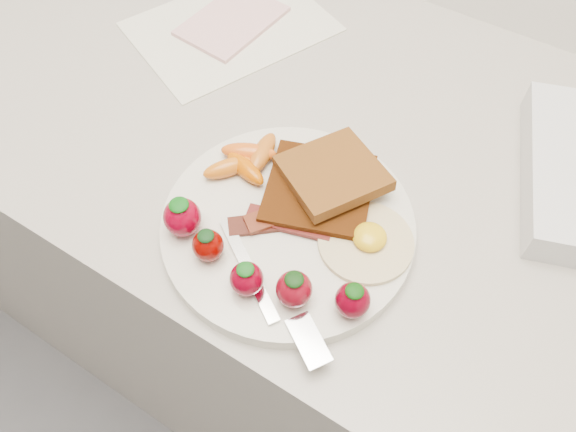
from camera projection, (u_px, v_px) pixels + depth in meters
The scene contains 11 objects.
counter at pixel (327, 299), 1.05m from camera, with size 2.00×0.60×0.90m, color gray.
plate at pixel (288, 226), 0.60m from camera, with size 0.27×0.27×0.02m, color beige.
toast_lower at pixel (319, 190), 0.61m from camera, with size 0.11×0.11×0.01m, color black.
toast_upper at pixel (333, 173), 0.60m from camera, with size 0.10×0.10×0.01m, color #49230A.
fried_egg at pixel (367, 241), 0.57m from camera, with size 0.12×0.12×0.02m.
bacon_strips at pixel (283, 219), 0.59m from camera, with size 0.11×0.10×0.01m.
baby_carrots at pixel (247, 160), 0.63m from camera, with size 0.07×0.10×0.02m.
strawberries at pixel (250, 261), 0.54m from camera, with size 0.23×0.07×0.05m.
fork at pixel (275, 300), 0.54m from camera, with size 0.17×0.10×0.00m.
paper_sheet at pixel (231, 27), 0.80m from camera, with size 0.20×0.27×0.00m, color beige.
notepad at pixel (232, 21), 0.80m from camera, with size 0.10×0.15×0.01m, color #D8A1A1.
Camera 1 is at (0.18, 1.27, 1.41)m, focal length 35.00 mm.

